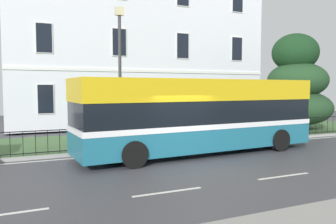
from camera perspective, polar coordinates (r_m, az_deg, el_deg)
ground_plane at (r=12.56m, az=3.05°, el=-8.74°), size 60.00×56.00×0.18m
georgian_townhouse at (r=27.53m, az=-6.08°, el=13.56°), size 18.73×8.82×14.33m
iron_verge_railing at (r=16.67m, az=6.44°, el=-3.36°), size 18.39×0.04×0.97m
evergreen_tree at (r=23.24m, az=21.08°, el=4.18°), size 4.10×4.10×6.13m
single_decker_bus at (r=14.29m, az=5.32°, el=-0.45°), size 10.63×3.23×3.13m
street_lamp_post at (r=15.46m, az=-8.14°, el=7.57°), size 0.36×0.24×6.24m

